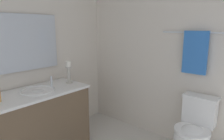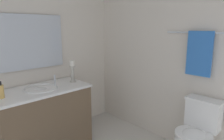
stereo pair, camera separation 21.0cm
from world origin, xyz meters
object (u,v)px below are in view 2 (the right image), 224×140
at_px(sink_basin, 41,92).
at_px(towel_near_vanity, 199,54).
at_px(vanity_cabinet, 43,119).
at_px(mirror, 28,42).
at_px(toilet, 196,135).
at_px(soap_bottle, 1,91).
at_px(towel_bar, 202,33).
at_px(candle_holder_tall, 72,71).

bearing_deg(sink_basin, towel_near_vanity, 43.15).
bearing_deg(towel_near_vanity, vanity_cabinet, -136.82).
relative_size(mirror, toilet, 1.26).
bearing_deg(soap_bottle, towel_bar, 52.64).
xyz_separation_m(toilet, towel_bar, (-0.13, 0.22, 1.10)).
xyz_separation_m(mirror, candle_holder_tall, (0.29, 0.45, -0.39)).
bearing_deg(towel_bar, toilet, -60.25).
bearing_deg(mirror, vanity_cabinet, -0.01).
bearing_deg(toilet, soap_bottle, -133.87).
xyz_separation_m(sink_basin, towel_bar, (1.34, 1.28, 0.70)).
xyz_separation_m(soap_bottle, towel_bar, (1.31, 1.72, 0.59)).
bearing_deg(mirror, towel_near_vanity, 37.83).
bearing_deg(mirror, sink_basin, 0.20).
distance_m(sink_basin, toilet, 1.85).
bearing_deg(sink_basin, vanity_cabinet, -90.00).
bearing_deg(mirror, toilet, 31.11).
xyz_separation_m(mirror, towel_bar, (1.62, 1.28, 0.12)).
bearing_deg(candle_holder_tall, mirror, -123.34).
relative_size(toilet, towel_near_vanity, 1.49).
bearing_deg(towel_near_vanity, mirror, -142.17).
height_order(vanity_cabinet, sink_basin, sink_basin).
xyz_separation_m(candle_holder_tall, towel_bar, (1.33, 0.83, 0.51)).
relative_size(candle_holder_tall, towel_near_vanity, 0.58).
relative_size(vanity_cabinet, soap_bottle, 6.30).
height_order(vanity_cabinet, toilet, vanity_cabinet).
bearing_deg(vanity_cabinet, mirror, 179.99).
height_order(soap_bottle, towel_bar, towel_bar).
height_order(vanity_cabinet, towel_bar, towel_bar).
relative_size(sink_basin, mirror, 0.42).
height_order(candle_holder_tall, soap_bottle, candle_holder_tall).
height_order(vanity_cabinet, towel_near_vanity, towel_near_vanity).
bearing_deg(vanity_cabinet, towel_bar, 43.58).
bearing_deg(toilet, candle_holder_tall, -157.31).
distance_m(sink_basin, mirror, 0.64).
relative_size(soap_bottle, toilet, 0.24).
distance_m(vanity_cabinet, sink_basin, 0.36).
height_order(sink_basin, mirror, mirror).
relative_size(vanity_cabinet, mirror, 1.20).
distance_m(mirror, towel_near_vanity, 2.06).
xyz_separation_m(mirror, soap_bottle, (0.31, -0.44, -0.47)).
bearing_deg(vanity_cabinet, sink_basin, 90.00).
bearing_deg(sink_basin, toilet, 35.66).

